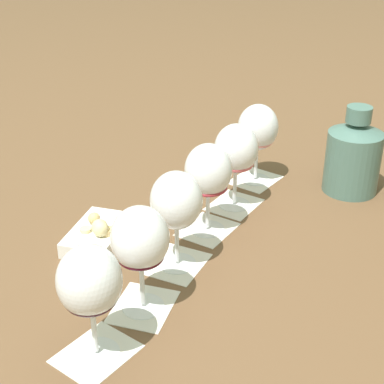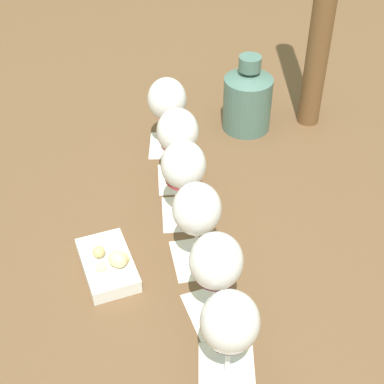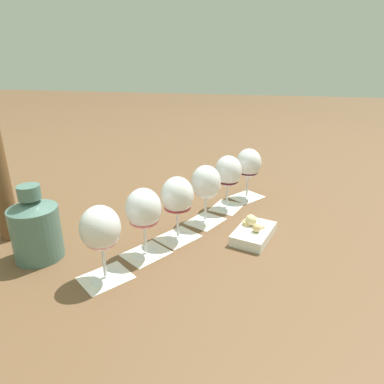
{
  "view_description": "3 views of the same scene",
  "coord_description": "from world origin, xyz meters",
  "views": [
    {
      "loc": [
        0.92,
        0.0,
        0.6
      ],
      "look_at": [
        -0.0,
        0.0,
        0.12
      ],
      "focal_mm": 55.0,
      "sensor_mm": 36.0,
      "label": 1
    },
    {
      "loc": [
        0.68,
        -0.5,
        0.83
      ],
      "look_at": [
        -0.0,
        0.0,
        0.12
      ],
      "focal_mm": 55.0,
      "sensor_mm": 36.0,
      "label": 2
    },
    {
      "loc": [
        -0.89,
        -0.2,
        0.47
      ],
      "look_at": [
        -0.0,
        0.0,
        0.12
      ],
      "focal_mm": 32.0,
      "sensor_mm": 36.0,
      "label": 3
    }
  ],
  "objects": [
    {
      "name": "ground_plane",
      "position": [
        0.0,
        0.0,
        0.0
      ],
      "size": [
        8.0,
        8.0,
        0.0
      ],
      "primitive_type": "plane",
      "color": "brown"
    },
    {
      "name": "tasting_card_0",
      "position": [
        -0.28,
        0.14,
        0.0
      ],
      "size": [
        0.14,
        0.14,
        0.0
      ],
      "color": "silver",
      "rests_on": "ground_plane"
    },
    {
      "name": "wine_glass_1",
      "position": [
        -0.17,
        0.09,
        0.12
      ],
      "size": [
        0.09,
        0.09,
        0.18
      ],
      "color": "white",
      "rests_on": "tasting_card_1"
    },
    {
      "name": "tasting_card_2",
      "position": [
        -0.06,
        0.03,
        0.0
      ],
      "size": [
        0.14,
        0.13,
        0.0
      ],
      "color": "silver",
      "rests_on": "ground_plane"
    },
    {
      "name": "tasting_card_1",
      "position": [
        -0.17,
        0.09,
        0.0
      ],
      "size": [
        0.14,
        0.14,
        0.0
      ],
      "color": "silver",
      "rests_on": "ground_plane"
    },
    {
      "name": "tasting_card_3",
      "position": [
        0.05,
        -0.03,
        0.0
      ],
      "size": [
        0.14,
        0.13,
        0.0
      ],
      "color": "silver",
      "rests_on": "ground_plane"
    },
    {
      "name": "snack_dish",
      "position": [
        -0.02,
        -0.18,
        0.02
      ],
      "size": [
        0.17,
        0.13,
        0.06
      ],
      "color": "white",
      "rests_on": "ground_plane"
    },
    {
      "name": "tasting_card_5",
      "position": [
        0.28,
        -0.14,
        0.0
      ],
      "size": [
        0.14,
        0.14,
        0.0
      ],
      "color": "silver",
      "rests_on": "ground_plane"
    },
    {
      "name": "tasting_card_4",
      "position": [
        0.17,
        -0.08,
        0.0
      ],
      "size": [
        0.13,
        0.12,
        0.0
      ],
      "color": "silver",
      "rests_on": "ground_plane"
    },
    {
      "name": "ceramic_vase",
      "position": [
        -0.24,
        0.35,
        0.08
      ],
      "size": [
        0.12,
        0.12,
        0.19
      ],
      "color": "#4C7066",
      "rests_on": "ground_plane"
    },
    {
      "name": "wine_glass_2",
      "position": [
        -0.06,
        0.03,
        0.12
      ],
      "size": [
        0.09,
        0.09,
        0.18
      ],
      "color": "white",
      "rests_on": "tasting_card_2"
    },
    {
      "name": "wine_glass_4",
      "position": [
        0.17,
        -0.08,
        0.12
      ],
      "size": [
        0.09,
        0.09,
        0.18
      ],
      "color": "white",
      "rests_on": "tasting_card_4"
    },
    {
      "name": "wine_glass_5",
      "position": [
        0.28,
        -0.14,
        0.12
      ],
      "size": [
        0.09,
        0.09,
        0.18
      ],
      "color": "white",
      "rests_on": "tasting_card_5"
    },
    {
      "name": "wine_glass_0",
      "position": [
        -0.28,
        0.14,
        0.12
      ],
      "size": [
        0.09,
        0.09,
        0.18
      ],
      "color": "white",
      "rests_on": "tasting_card_0"
    },
    {
      "name": "wine_glass_3",
      "position": [
        0.05,
        -0.03,
        0.12
      ],
      "size": [
        0.09,
        0.09,
        0.18
      ],
      "color": "white",
      "rests_on": "tasting_card_3"
    }
  ]
}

